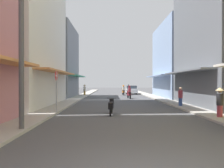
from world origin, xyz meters
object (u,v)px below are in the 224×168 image
object	(u,v)px
utility_pole	(21,32)
motorbike_orange	(123,91)
street_sign_no_entry	(56,86)
pedestrian_foreground	(85,89)
parked_car	(131,90)
pedestrian_crossing	(220,101)
motorbike_maroon	(129,93)
motorbike_red	(129,89)
pedestrian_far	(180,97)
motorbike_black	(111,106)

from	to	relation	value
utility_pole	motorbike_orange	bearing A→B (deg)	77.79
motorbike_orange	street_sign_no_entry	xyz separation A→B (m)	(-5.40, -20.24, 1.01)
pedestrian_foreground	utility_pole	size ratio (longest dim) A/B	0.22
parked_car	pedestrian_crossing	bearing A→B (deg)	-85.20
motorbike_maroon	parked_car	distance (m)	10.60
motorbike_red	pedestrian_far	world-z (taller)	motorbike_red
pedestrian_crossing	parked_car	bearing A→B (deg)	94.80
motorbike_black	motorbike_maroon	distance (m)	13.56
pedestrian_foreground	utility_pole	distance (m)	24.14
pedestrian_crossing	pedestrian_foreground	distance (m)	23.14
pedestrian_crossing	pedestrian_far	bearing A→B (deg)	92.64
motorbike_black	motorbike_red	xyz separation A→B (m)	(3.68, 30.65, 0.20)
motorbike_black	pedestrian_foreground	xyz separation A→B (m)	(-3.83, 19.35, 0.44)
motorbike_black	parked_car	bearing A→B (deg)	81.59
motorbike_red	street_sign_no_entry	xyz separation A→B (m)	(-7.11, -30.07, 1.01)
motorbike_black	pedestrian_crossing	distance (m)	5.96
parked_car	pedestrian_crossing	world-z (taller)	pedestrian_crossing
motorbike_maroon	parked_car	xyz separation A→B (m)	(1.30, 10.52, 0.04)
motorbike_orange	pedestrian_crossing	distance (m)	22.86
motorbike_orange	parked_car	bearing A→B (deg)	63.23
motorbike_maroon	utility_pole	bearing A→B (deg)	-107.77
motorbike_red	pedestrian_far	bearing A→B (deg)	-86.28
motorbike_orange	pedestrian_foreground	distance (m)	5.99
pedestrian_far	pedestrian_foreground	bearing A→B (deg)	120.92
motorbike_maroon	pedestrian_crossing	distance (m)	15.51
utility_pole	motorbike_maroon	bearing A→B (deg)	72.23
pedestrian_crossing	utility_pole	distance (m)	10.08
motorbike_orange	pedestrian_foreground	xyz separation A→B (m)	(-5.80, -1.46, 0.24)
street_sign_no_entry	motorbike_red	bearing A→B (deg)	76.70
motorbike_black	parked_car	xyz separation A→B (m)	(3.53, 23.90, 0.24)
pedestrian_crossing	pedestrian_far	xyz separation A→B (m)	(-0.26, 5.66, -0.15)
motorbike_black	motorbike_maroon	xyz separation A→B (m)	(2.24, 13.38, 0.20)
parked_car	street_sign_no_entry	world-z (taller)	street_sign_no_entry
pedestrian_far	pedestrian_foreground	size ratio (longest dim) A/B	0.94
motorbike_red	pedestrian_crossing	world-z (taller)	pedestrian_crossing
motorbike_orange	motorbike_red	xyz separation A→B (m)	(1.71, 9.84, 0.00)
motorbike_maroon	motorbike_red	xyz separation A→B (m)	(1.45, 17.27, 0.00)
motorbike_orange	pedestrian_far	bearing A→B (deg)	-78.47
pedestrian_crossing	pedestrian_far	size ratio (longest dim) A/B	1.06
motorbike_red	utility_pole	world-z (taller)	utility_pole
motorbike_red	utility_pole	size ratio (longest dim) A/B	0.23
parked_car	pedestrian_crossing	distance (m)	25.74
parked_car	street_sign_no_entry	xyz separation A→B (m)	(-6.96, -23.32, 0.98)
motorbike_maroon	street_sign_no_entry	size ratio (longest dim) A/B	0.68
motorbike_black	parked_car	size ratio (longest dim) A/B	0.44
pedestrian_far	motorbike_maroon	bearing A→B (deg)	108.60
motorbike_orange	motorbike_red	distance (m)	9.99
motorbike_black	pedestrian_foreground	size ratio (longest dim) A/B	1.09
motorbike_red	parked_car	xyz separation A→B (m)	(-0.15, -6.75, 0.04)
motorbike_black	motorbike_orange	bearing A→B (deg)	84.58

